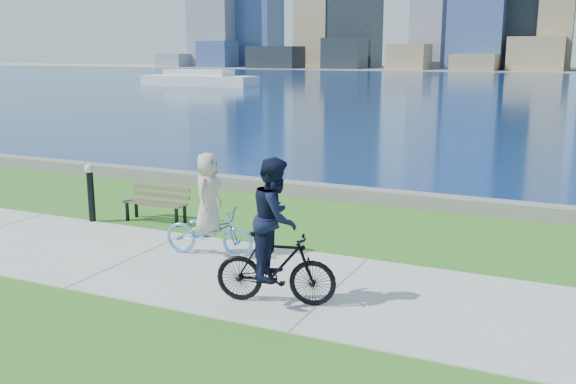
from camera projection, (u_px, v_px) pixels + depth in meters
name	position (u px, v px, depth m)	size (l,w,h in m)	color
ground	(134.00, 258.00, 11.99)	(320.00, 320.00, 0.00)	#2A661A
concrete_path	(134.00, 258.00, 11.99)	(80.00, 3.50, 0.02)	#AAA9A4
seawall	(277.00, 187.00, 17.45)	(90.00, 0.50, 0.35)	slate
bay_water	(518.00, 84.00, 75.85)	(320.00, 131.00, 0.01)	navy
far_shore	(547.00, 70.00, 127.28)	(320.00, 30.00, 0.12)	gray
ferry_near	(199.00, 79.00, 70.97)	(13.15, 3.76, 1.78)	silver
park_bench	(157.00, 201.00, 14.54)	(1.52, 0.56, 0.78)	black
bollard_lamp	(91.00, 189.00, 14.40)	(0.22, 0.22, 1.33)	black
cyclist_woman	(209.00, 218.00, 11.98)	(0.85, 1.82, 1.96)	#5E9FE5
cyclist_man	(276.00, 244.00, 9.62)	(0.95, 1.93, 2.26)	black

